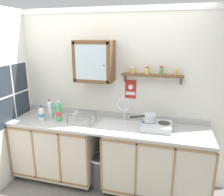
{
  "coord_description": "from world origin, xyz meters",
  "views": [
    {
      "loc": [
        0.81,
        -2.44,
        2.08
      ],
      "look_at": [
        0.05,
        0.36,
        1.26
      ],
      "focal_mm": 35.47,
      "sensor_mm": 36.0,
      "label": 1
    }
  ],
  "objects_px": {
    "trash_bin": "(100,170)",
    "mug": "(145,125)",
    "bottle_soda_green_0": "(59,112)",
    "bottle_detergent_teal_1": "(51,109)",
    "sink": "(121,126)",
    "bottle_opaque_white_3": "(41,114)",
    "warning_sign": "(131,89)",
    "hot_plate_stove": "(157,126)",
    "wall_cabinet": "(94,61)",
    "bottle_water_clear_2": "(50,110)",
    "dish_rack": "(81,120)",
    "saucepan": "(150,118)"
  },
  "relations": [
    {
      "from": "sink",
      "to": "hot_plate_stove",
      "type": "distance_m",
      "value": 0.48
    },
    {
      "from": "mug",
      "to": "trash_bin",
      "type": "bearing_deg",
      "value": -171.05
    },
    {
      "from": "bottle_opaque_white_3",
      "to": "bottle_soda_green_0",
      "type": "bearing_deg",
      "value": 7.84
    },
    {
      "from": "warning_sign",
      "to": "bottle_soda_green_0",
      "type": "bearing_deg",
      "value": -158.97
    },
    {
      "from": "sink",
      "to": "wall_cabinet",
      "type": "xyz_separation_m",
      "value": [
        -0.41,
        0.13,
        0.84
      ]
    },
    {
      "from": "bottle_water_clear_2",
      "to": "mug",
      "type": "distance_m",
      "value": 1.37
    },
    {
      "from": "bottle_water_clear_2",
      "to": "wall_cabinet",
      "type": "xyz_separation_m",
      "value": [
        0.64,
        0.16,
        0.7
      ]
    },
    {
      "from": "wall_cabinet",
      "to": "trash_bin",
      "type": "height_order",
      "value": "wall_cabinet"
    },
    {
      "from": "saucepan",
      "to": "mug",
      "type": "xyz_separation_m",
      "value": [
        -0.06,
        -0.03,
        -0.1
      ]
    },
    {
      "from": "warning_sign",
      "to": "sink",
      "type": "bearing_deg",
      "value": -104.75
    },
    {
      "from": "bottle_water_clear_2",
      "to": "mug",
      "type": "bearing_deg",
      "value": 0.54
    },
    {
      "from": "bottle_opaque_white_3",
      "to": "trash_bin",
      "type": "height_order",
      "value": "bottle_opaque_white_3"
    },
    {
      "from": "bottle_water_clear_2",
      "to": "bottle_opaque_white_3",
      "type": "xyz_separation_m",
      "value": [
        -0.08,
        -0.1,
        -0.03
      ]
    },
    {
      "from": "hot_plate_stove",
      "to": "dish_rack",
      "type": "height_order",
      "value": "dish_rack"
    },
    {
      "from": "hot_plate_stove",
      "to": "bottle_detergent_teal_1",
      "type": "relative_size",
      "value": 1.54
    },
    {
      "from": "hot_plate_stove",
      "to": "sink",
      "type": "bearing_deg",
      "value": 178.61
    },
    {
      "from": "warning_sign",
      "to": "trash_bin",
      "type": "height_order",
      "value": "warning_sign"
    },
    {
      "from": "sink",
      "to": "warning_sign",
      "type": "relative_size",
      "value": 2.31
    },
    {
      "from": "sink",
      "to": "bottle_opaque_white_3",
      "type": "bearing_deg",
      "value": -173.65
    },
    {
      "from": "bottle_water_clear_2",
      "to": "wall_cabinet",
      "type": "distance_m",
      "value": 0.96
    },
    {
      "from": "bottle_water_clear_2",
      "to": "wall_cabinet",
      "type": "bearing_deg",
      "value": 13.98
    },
    {
      "from": "hot_plate_stove",
      "to": "bottle_opaque_white_3",
      "type": "xyz_separation_m",
      "value": [
        -1.6,
        -0.11,
        0.06
      ]
    },
    {
      "from": "dish_rack",
      "to": "wall_cabinet",
      "type": "relative_size",
      "value": 0.64
    },
    {
      "from": "saucepan",
      "to": "bottle_detergent_teal_1",
      "type": "bearing_deg",
      "value": 177.55
    },
    {
      "from": "hot_plate_stove",
      "to": "wall_cabinet",
      "type": "distance_m",
      "value": 1.19
    },
    {
      "from": "sink",
      "to": "bottle_detergent_teal_1",
      "type": "relative_size",
      "value": 2.43
    },
    {
      "from": "sink",
      "to": "bottle_opaque_white_3",
      "type": "relative_size",
      "value": 2.73
    },
    {
      "from": "bottle_soda_green_0",
      "to": "trash_bin",
      "type": "bearing_deg",
      "value": -1.58
    },
    {
      "from": "bottle_opaque_white_3",
      "to": "trash_bin",
      "type": "relative_size",
      "value": 0.47
    },
    {
      "from": "bottle_water_clear_2",
      "to": "bottle_opaque_white_3",
      "type": "height_order",
      "value": "bottle_water_clear_2"
    },
    {
      "from": "bottle_opaque_white_3",
      "to": "mug",
      "type": "bearing_deg",
      "value": 4.38
    },
    {
      "from": "dish_rack",
      "to": "wall_cabinet",
      "type": "distance_m",
      "value": 0.83
    },
    {
      "from": "hot_plate_stove",
      "to": "mug",
      "type": "relative_size",
      "value": 3.31
    },
    {
      "from": "bottle_soda_green_0",
      "to": "bottle_detergent_teal_1",
      "type": "height_order",
      "value": "bottle_soda_green_0"
    },
    {
      "from": "bottle_detergent_teal_1",
      "to": "bottle_water_clear_2",
      "type": "distance_m",
      "value": 0.12
    },
    {
      "from": "dish_rack",
      "to": "mug",
      "type": "distance_m",
      "value": 0.88
    },
    {
      "from": "wall_cabinet",
      "to": "warning_sign",
      "type": "height_order",
      "value": "wall_cabinet"
    },
    {
      "from": "hot_plate_stove",
      "to": "trash_bin",
      "type": "height_order",
      "value": "hot_plate_stove"
    },
    {
      "from": "saucepan",
      "to": "mug",
      "type": "bearing_deg",
      "value": -156.47
    },
    {
      "from": "bottle_water_clear_2",
      "to": "dish_rack",
      "type": "relative_size",
      "value": 0.82
    },
    {
      "from": "dish_rack",
      "to": "trash_bin",
      "type": "bearing_deg",
      "value": -13.7
    },
    {
      "from": "bottle_detergent_teal_1",
      "to": "warning_sign",
      "type": "height_order",
      "value": "warning_sign"
    },
    {
      "from": "bottle_detergent_teal_1",
      "to": "bottle_water_clear_2",
      "type": "height_order",
      "value": "bottle_water_clear_2"
    },
    {
      "from": "trash_bin",
      "to": "sink",
      "type": "bearing_deg",
      "value": 21.79
    },
    {
      "from": "sink",
      "to": "bottle_opaque_white_3",
      "type": "distance_m",
      "value": 1.14
    },
    {
      "from": "bottle_water_clear_2",
      "to": "mug",
      "type": "height_order",
      "value": "bottle_water_clear_2"
    },
    {
      "from": "trash_bin",
      "to": "mug",
      "type": "bearing_deg",
      "value": 8.95
    },
    {
      "from": "bottle_opaque_white_3",
      "to": "mug",
      "type": "xyz_separation_m",
      "value": [
        1.45,
        0.11,
        -0.05
      ]
    },
    {
      "from": "bottle_opaque_white_3",
      "to": "mug",
      "type": "distance_m",
      "value": 1.45
    },
    {
      "from": "sink",
      "to": "saucepan",
      "type": "relative_size",
      "value": 1.81
    }
  ]
}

